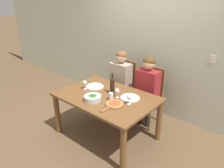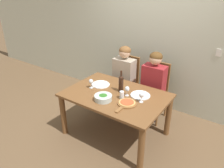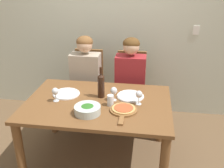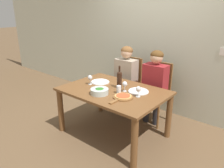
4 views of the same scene
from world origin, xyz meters
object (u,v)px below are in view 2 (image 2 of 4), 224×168
at_px(broccoli_bowl, 103,98).
at_px(wine_glass_right, 142,96).
at_px(wine_glass_centre, 127,89).
at_px(chair_left, 127,81).
at_px(person_man, 153,81).
at_px(dinner_plate_right, 140,95).
at_px(pizza_on_board, 127,103).
at_px(wine_bottle, 121,83).
at_px(chair_right, 155,89).
at_px(person_woman, 124,73).
at_px(water_tumbler, 122,95).
at_px(wine_glass_left, 91,82).
at_px(dinner_plate_left, 101,84).

xyz_separation_m(broccoli_bowl, wine_glass_right, (0.47, 0.26, 0.06)).
bearing_deg(wine_glass_centre, chair_left, 121.03).
xyz_separation_m(person_man, wine_glass_centre, (-0.12, -0.66, 0.08)).
height_order(dinner_plate_right, pizza_on_board, pizza_on_board).
relative_size(person_man, pizza_on_board, 3.04).
relative_size(wine_bottle, wine_glass_centre, 2.26).
distance_m(chair_right, dinner_plate_right, 0.70).
relative_size(person_woman, dinner_plate_right, 4.22).
distance_m(chair_left, water_tumbler, 1.03).
bearing_deg(chair_left, wine_glass_right, -48.52).
distance_m(person_woman, wine_glass_left, 0.78).
distance_m(person_woman, broccoli_bowl, 1.00).
relative_size(wine_glass_centre, water_tumbler, 1.34).
relative_size(wine_bottle, dinner_plate_left, 1.16).
height_order(chair_left, dinner_plate_right, chair_left).
bearing_deg(dinner_plate_right, wine_glass_left, -164.21).
bearing_deg(pizza_on_board, chair_right, 90.48).
bearing_deg(wine_glass_left, person_woman, 80.46).
height_order(pizza_on_board, water_tumbler, water_tumbler).
relative_size(dinner_plate_left, pizza_on_board, 0.72).
height_order(broccoli_bowl, dinner_plate_left, broccoli_bowl).
bearing_deg(chair_left, wine_bottle, -65.79).
xyz_separation_m(person_woman, pizza_on_board, (0.59, -0.87, -0.01)).
bearing_deg(chair_right, wine_bottle, -110.21).
bearing_deg(broccoli_bowl, person_woman, 104.94).
xyz_separation_m(chair_left, water_tumbler, (0.45, -0.89, 0.25)).
bearing_deg(water_tumbler, dinner_plate_right, 50.71).
bearing_deg(wine_glass_right, chair_left, 131.48).
height_order(dinner_plate_right, wine_glass_left, wine_glass_left).
bearing_deg(wine_bottle, pizza_on_board, -45.51).
xyz_separation_m(wine_glass_centre, water_tumbler, (-0.02, -0.11, -0.05)).
relative_size(dinner_plate_left, water_tumbler, 2.60).
relative_size(pizza_on_board, wine_glass_left, 2.70).
distance_m(dinner_plate_left, wine_glass_centre, 0.55).
bearing_deg(pizza_on_board, dinner_plate_right, 83.13).
bearing_deg(person_woman, dinner_plate_left, -96.75).
xyz_separation_m(person_woman, broccoli_bowl, (0.26, -0.96, 0.02)).
height_order(broccoli_bowl, wine_glass_centre, wine_glass_centre).
distance_m(broccoli_bowl, pizza_on_board, 0.35).
bearing_deg(pizza_on_board, broccoli_bowl, -164.79).
relative_size(chair_left, broccoli_bowl, 4.00).
relative_size(broccoli_bowl, wine_glass_right, 1.67).
distance_m(chair_right, broccoli_bowl, 1.15).
bearing_deg(person_woman, wine_glass_centre, -54.64).
height_order(dinner_plate_left, pizza_on_board, pizza_on_board).
bearing_deg(chair_left, chair_right, 0.00).
bearing_deg(pizza_on_board, person_man, 90.55).
bearing_deg(dinner_plate_left, chair_right, 47.41).
distance_m(person_man, dinner_plate_left, 0.88).
distance_m(person_man, dinner_plate_right, 0.55).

